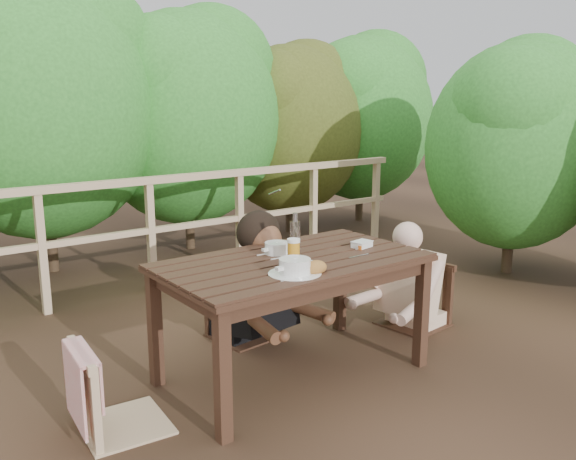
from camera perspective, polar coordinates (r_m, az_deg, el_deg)
ground at (r=3.82m, az=0.46°, el=-13.43°), size 60.00×60.00×0.00m
table at (r=3.68m, az=0.47°, el=-8.37°), size 1.56×0.88×0.72m
chair_left at (r=3.20m, az=-15.60°, el=-10.59°), size 0.48×0.48×0.88m
chair_far at (r=4.23m, az=-4.18°, el=-4.50°), size 0.48×0.48×0.87m
chair_right at (r=4.53m, az=11.92°, el=-3.54°), size 0.48×0.48×0.88m
woman at (r=4.17m, az=-4.39°, el=-0.89°), size 0.64×0.76×1.41m
diner_right at (r=4.49m, az=12.30°, el=-0.79°), size 0.70×0.59×1.32m
railing at (r=5.30m, az=-12.81°, el=-0.52°), size 5.60×0.10×1.01m
hedge_row at (r=6.43m, az=-14.66°, el=14.17°), size 6.60×1.60×3.80m
soup_near at (r=3.26m, az=0.64°, el=-3.55°), size 0.29×0.29×0.10m
soup_far at (r=3.66m, az=-1.03°, el=-1.82°), size 0.25×0.25×0.08m
bread_roll at (r=3.29m, az=2.64°, el=-3.56°), size 0.13×0.10×0.08m
beer_glass at (r=3.50m, az=0.53°, el=-2.00°), size 0.08×0.08×0.15m
bottle at (r=3.65m, az=0.67°, el=-0.41°), size 0.06×0.06×0.26m
butter_tub at (r=3.85m, az=6.99°, el=-1.44°), size 0.14×0.11×0.05m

